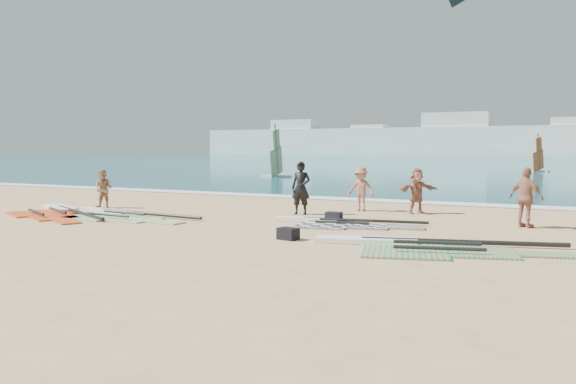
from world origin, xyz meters
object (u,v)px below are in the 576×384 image
at_px(beachgoer_left, 103,189).
at_px(beachgoer_right, 417,191).
at_px(beachgoer_back, 526,198).
at_px(rig_green, 116,215).
at_px(gear_bag_far, 288,234).
at_px(person_wetsuit, 301,188).
at_px(gear_bag_near, 334,217).
at_px(beachgoer_mid, 361,189).
at_px(rig_grey, 333,223).
at_px(rig_red, 56,212).
at_px(rig_orange, 416,246).

xyz_separation_m(beachgoer_left, beachgoer_right, (11.72, 3.79, 0.07)).
xyz_separation_m(beachgoer_back, beachgoer_right, (-3.86, 2.19, -0.08)).
distance_m(rig_green, beachgoer_right, 10.94).
relative_size(gear_bag_far, person_wetsuit, 0.27).
xyz_separation_m(rig_green, beachgoer_back, (13.25, 3.37, 0.87)).
height_order(rig_green, person_wetsuit, person_wetsuit).
xyz_separation_m(gear_bag_near, gear_bag_far, (0.23, -3.84, -0.01)).
relative_size(beachgoer_mid, beachgoer_back, 0.92).
distance_m(beachgoer_back, beachgoer_right, 4.44).
height_order(rig_grey, rig_red, rig_red).
distance_m(beachgoer_left, beachgoer_right, 12.31).
relative_size(person_wetsuit, beachgoer_mid, 1.14).
height_order(rig_red, beachgoer_mid, beachgoer_mid).
distance_m(rig_grey, beachgoer_back, 5.93).
height_order(rig_red, gear_bag_near, gear_bag_near).
bearing_deg(beachgoer_right, beachgoer_back, -72.34).
height_order(gear_bag_near, beachgoer_left, beachgoer_left).
bearing_deg(gear_bag_near, rig_green, -164.98).
bearing_deg(rig_orange, beachgoer_left, 150.92).
distance_m(gear_bag_near, beachgoer_left, 9.86).
distance_m(person_wetsuit, beachgoer_right, 4.31).
height_order(rig_orange, person_wetsuit, person_wetsuit).
bearing_deg(beachgoer_mid, rig_orange, -56.16).
distance_m(rig_grey, rig_orange, 4.54).
relative_size(rig_green, beachgoer_mid, 3.49).
bearing_deg(rig_grey, beachgoer_right, 57.30).
bearing_deg(beachgoer_mid, beachgoer_back, -13.46).
relative_size(rig_orange, beachgoer_left, 4.05).
bearing_deg(beachgoer_mid, rig_red, -144.83).
bearing_deg(rig_grey, gear_bag_far, -99.28).
bearing_deg(rig_red, beachgoer_back, 39.30).
bearing_deg(beachgoer_back, beachgoer_mid, 9.46).
xyz_separation_m(rig_green, beachgoer_right, (9.39, 5.56, 0.79)).
bearing_deg(beachgoer_right, gear_bag_far, -145.26).
bearing_deg(rig_orange, beachgoer_mid, 103.63).
xyz_separation_m(rig_grey, person_wetsuit, (-2.01, 1.88, 0.92)).
bearing_deg(beachgoer_mid, beachgoer_right, 10.47).
bearing_deg(gear_bag_near, rig_orange, -44.89).
distance_m(gear_bag_near, beachgoer_mid, 3.42).
height_order(rig_grey, rig_orange, rig_orange).
bearing_deg(rig_green, beachgoer_right, 35.08).
xyz_separation_m(gear_bag_near, beachgoer_mid, (-0.23, 3.35, 0.68)).
bearing_deg(gear_bag_far, gear_bag_near, 93.46).
bearing_deg(rig_red, beachgoer_mid, 56.17).
height_order(rig_grey, person_wetsuit, person_wetsuit).
distance_m(rig_grey, beachgoer_right, 4.49).
bearing_deg(beachgoer_left, gear_bag_near, -15.93).
relative_size(rig_green, beachgoer_left, 3.81).
height_order(rig_red, person_wetsuit, person_wetsuit).
distance_m(rig_green, person_wetsuit, 6.67).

